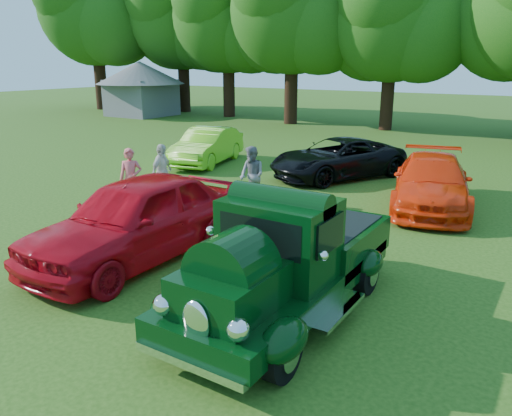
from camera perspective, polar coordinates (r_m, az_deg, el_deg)
The scene contains 11 objects.
ground at distance 9.14m, azimuth -7.86°, elevation -9.02°, with size 120.00×120.00×0.00m, color #234810.
hero_pickup at distance 7.98m, azimuth 3.51°, elevation -6.22°, with size 2.30×4.94×1.93m.
red_convertible at distance 10.34m, azimuth -13.48°, elevation -1.17°, with size 2.02×5.03×1.71m, color red.
back_car_lime at distance 19.83m, azimuth -5.60°, elevation 7.06°, with size 1.48×4.25×1.40m, color #6ED11B.
back_car_black at distance 17.54m, azimuth 9.29°, elevation 5.62°, with size 2.25×4.88×1.36m, color black.
back_car_orange at distance 14.55m, azimuth 19.41°, elevation 2.78°, with size 1.98×4.86×1.41m, color #F02E08.
spectator_pink at distance 13.96m, azimuth -14.09°, elevation 3.23°, with size 0.61×0.40×1.67m, color #DD5B5F.
spectator_grey at distance 14.08m, azimuth -0.48°, elevation 3.76°, with size 0.79×0.62×1.63m, color slate.
spectator_white at distance 14.70m, azimuth -10.70°, elevation 4.03°, with size 0.96×0.40×1.64m, color silver.
gazebo at distance 38.68m, azimuth -13.05°, elevation 13.80°, with size 6.40×6.40×3.90m.
tree_line at distance 30.98m, azimuth 19.33°, elevation 21.46°, with size 64.82×11.11×12.29m.
Camera 1 is at (5.44, -6.23, 3.91)m, focal length 35.00 mm.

